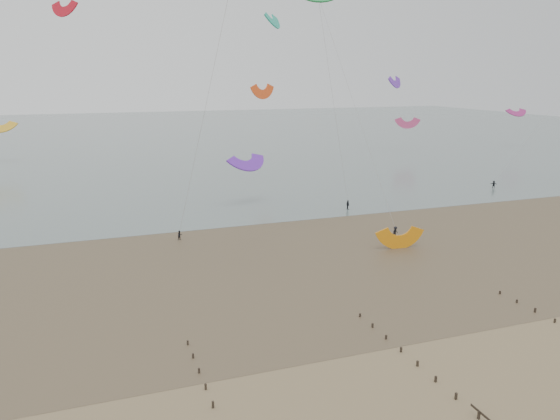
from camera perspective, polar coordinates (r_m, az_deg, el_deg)
The scene contains 5 objects.
ground at distance 47.45m, azimuth 10.96°, elevation -17.39°, with size 500.00×500.00×0.00m, color brown.
sea_and_shore at distance 75.17m, azimuth -5.22°, elevation -5.12°, with size 500.00×665.00×0.03m.
kitesurfers at distance 101.52m, azimuth 11.67°, elevation 0.18°, with size 112.98×26.91×1.81m.
grounded_kite at distance 81.22m, azimuth 12.36°, elevation -3.94°, with size 6.18×3.24×4.71m, color orange, non-canonical shape.
kites_airborne at distance 129.51m, azimuth -13.73°, elevation 12.68°, with size 238.60×117.31×40.46m.
Camera 1 is at (-21.49, -34.51, 24.47)m, focal length 35.00 mm.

